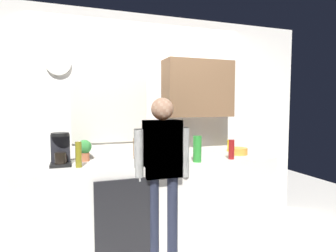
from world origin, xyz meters
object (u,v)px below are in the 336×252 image
(bottle_clear_soda, at_px, (197,149))
(potted_plant, at_px, (84,149))
(cup_blue_mug, at_px, (182,153))
(bottle_amber_beer, at_px, (136,149))
(bottle_olive_oil, at_px, (79,155))
(dish_soap, at_px, (229,145))
(bottle_red_vinegar, at_px, (231,149))
(coffee_maker, at_px, (61,151))
(person_at_sink, at_px, (162,164))
(person_guest, at_px, (162,164))
(mixing_bowl, at_px, (238,151))

(bottle_clear_soda, relative_size, potted_plant, 1.22)
(cup_blue_mug, bearing_deg, bottle_amber_beer, 171.95)
(bottle_clear_soda, bearing_deg, bottle_olive_oil, 172.73)
(potted_plant, bearing_deg, dish_soap, 0.76)
(bottle_clear_soda, xyz_separation_m, bottle_red_vinegar, (0.43, 0.01, -0.03))
(bottle_clear_soda, distance_m, potted_plant, 1.21)
(bottle_clear_soda, height_order, bottle_amber_beer, bottle_clear_soda)
(coffee_maker, xyz_separation_m, bottle_amber_beer, (0.79, 0.09, -0.03))
(person_at_sink, height_order, person_guest, same)
(cup_blue_mug, height_order, potted_plant, potted_plant)
(bottle_clear_soda, bearing_deg, bottle_amber_beer, 145.60)
(person_at_sink, xyz_separation_m, person_guest, (0.00, 0.00, 0.00))
(bottle_olive_oil, bearing_deg, coffee_maker, 137.85)
(mixing_bowl, relative_size, dish_soap, 1.22)
(bottle_olive_oil, distance_m, potted_plant, 0.30)
(bottle_amber_beer, xyz_separation_m, person_at_sink, (0.16, -0.45, -0.09))
(coffee_maker, xyz_separation_m, potted_plant, (0.24, 0.14, -0.01))
(bottle_clear_soda, height_order, dish_soap, bottle_clear_soda)
(mixing_bowl, height_order, dish_soap, dish_soap)
(bottle_clear_soda, distance_m, bottle_red_vinegar, 0.43)
(dish_soap, height_order, person_at_sink, person_at_sink)
(bottle_amber_beer, xyz_separation_m, mixing_bowl, (1.24, -0.15, -0.08))
(potted_plant, bearing_deg, bottle_olive_oil, -103.25)
(bottle_red_vinegar, bearing_deg, dish_soap, 60.37)
(bottle_red_vinegar, bearing_deg, potted_plant, 164.37)
(bottle_red_vinegar, height_order, dish_soap, bottle_red_vinegar)
(bottle_red_vinegar, height_order, cup_blue_mug, bottle_red_vinegar)
(mixing_bowl, bearing_deg, bottle_clear_soda, -159.96)
(mixing_bowl, bearing_deg, bottle_amber_beer, 173.22)
(bottle_clear_soda, xyz_separation_m, mixing_bowl, (0.67, 0.24, -0.10))
(bottle_amber_beer, bearing_deg, mixing_bowl, -6.78)
(person_at_sink, bearing_deg, bottle_red_vinegar, 5.35)
(bottle_red_vinegar, xyz_separation_m, bottle_olive_oil, (-1.62, 0.14, 0.02))
(cup_blue_mug, distance_m, person_at_sink, 0.52)
(bottle_amber_beer, relative_size, person_at_sink, 0.14)
(bottle_amber_beer, bearing_deg, dish_soap, 3.61)
(potted_plant, bearing_deg, person_guest, -35.36)
(cup_blue_mug, bearing_deg, mixing_bowl, -5.84)
(bottle_clear_soda, bearing_deg, bottle_red_vinegar, 1.80)
(bottle_clear_soda, relative_size, dish_soap, 1.56)
(bottle_red_vinegar, height_order, bottle_olive_oil, bottle_olive_oil)
(coffee_maker, relative_size, bottle_olive_oil, 1.32)
(bottle_red_vinegar, bearing_deg, bottle_amber_beer, 159.24)
(dish_soap, bearing_deg, bottle_amber_beer, -176.39)
(coffee_maker, height_order, bottle_clear_soda, coffee_maker)
(potted_plant, distance_m, person_at_sink, 0.88)
(bottle_amber_beer, relative_size, bottle_olive_oil, 0.92)
(cup_blue_mug, distance_m, person_guest, 0.52)
(bottle_amber_beer, height_order, potted_plant, same)
(bottle_olive_oil, xyz_separation_m, mixing_bowl, (1.86, 0.09, -0.09))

